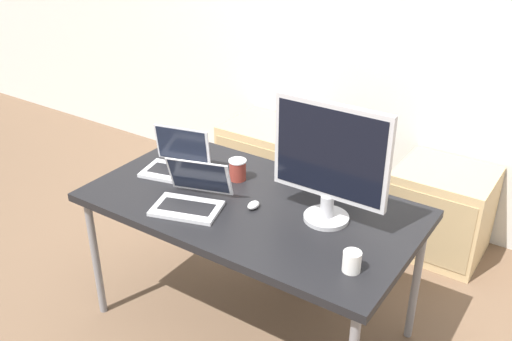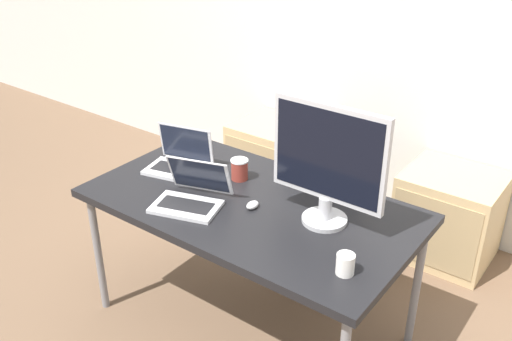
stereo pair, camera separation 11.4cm
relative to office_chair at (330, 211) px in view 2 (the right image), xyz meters
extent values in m
plane|color=brown|center=(-0.07, -0.68, -0.39)|extent=(14.00, 14.00, 0.00)
cube|color=silver|center=(-0.07, 0.83, 0.91)|extent=(10.00, 0.05, 2.60)
cube|color=black|center=(-0.07, -0.68, 0.34)|extent=(1.58, 0.87, 0.04)
cylinder|color=gray|center=(-0.80, -1.05, -0.04)|extent=(0.04, 0.04, 0.71)
cylinder|color=gray|center=(-0.80, -0.30, -0.04)|extent=(0.04, 0.04, 0.71)
cylinder|color=gray|center=(0.66, -0.30, -0.04)|extent=(0.04, 0.04, 0.71)
cylinder|color=#232326|center=(-0.02, 0.07, -0.38)|extent=(0.56, 0.56, 0.04)
cylinder|color=gray|center=(-0.02, 0.07, -0.16)|extent=(0.05, 0.05, 0.39)
cube|color=#38383D|center=(-0.02, 0.07, 0.03)|extent=(0.57, 0.57, 0.07)
cube|color=#38383D|center=(0.04, -0.19, 0.37)|extent=(0.44, 0.13, 0.60)
cube|color=tan|center=(-0.77, 0.55, -0.11)|extent=(0.56, 0.50, 0.56)
cube|color=tan|center=(-0.77, 0.30, -0.11)|extent=(0.51, 0.01, 0.45)
cube|color=tan|center=(0.53, 0.55, -0.11)|extent=(0.56, 0.50, 0.56)
cube|color=tan|center=(0.53, 0.30, -0.11)|extent=(0.51, 0.01, 0.45)
cube|color=silver|center=(-0.57, -0.66, 0.36)|extent=(0.35, 0.27, 0.02)
cube|color=black|center=(-0.57, -0.66, 0.37)|extent=(0.27, 0.17, 0.00)
cube|color=silver|center=(-0.59, -0.55, 0.48)|extent=(0.31, 0.11, 0.20)
cube|color=black|center=(-0.59, -0.56, 0.48)|extent=(0.28, 0.09, 0.19)
cube|color=silver|center=(-0.28, -0.91, 0.36)|extent=(0.36, 0.29, 0.02)
cube|color=black|center=(-0.28, -0.91, 0.37)|extent=(0.28, 0.18, 0.00)
cube|color=silver|center=(-0.30, -0.78, 0.47)|extent=(0.32, 0.17, 0.19)
cube|color=black|center=(-0.30, -0.78, 0.47)|extent=(0.29, 0.15, 0.18)
cylinder|color=#B7B7BC|center=(0.30, -0.62, 0.37)|extent=(0.21, 0.21, 0.02)
cylinder|color=#B7B7BC|center=(0.30, -0.62, 0.43)|extent=(0.06, 0.06, 0.10)
cube|color=#B7B7BC|center=(0.30, -0.62, 0.70)|extent=(0.54, 0.03, 0.44)
cube|color=black|center=(0.30, -0.63, 0.70)|extent=(0.50, 0.00, 0.39)
ellipsoid|color=silver|center=(-0.03, -0.72, 0.37)|extent=(0.05, 0.07, 0.03)
cylinder|color=white|center=(0.56, -0.90, 0.40)|extent=(0.07, 0.07, 0.09)
cylinder|color=maroon|center=(-0.26, -0.52, 0.41)|extent=(0.09, 0.09, 0.10)
cylinder|color=white|center=(-0.26, -0.52, 0.46)|extent=(0.09, 0.09, 0.01)
camera|label=1|loc=(1.26, -2.62, 1.73)|focal=40.00mm
camera|label=2|loc=(1.35, -2.55, 1.73)|focal=40.00mm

